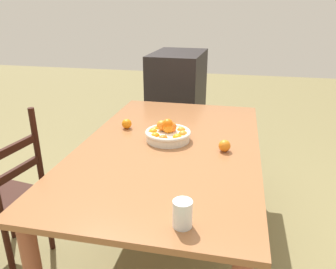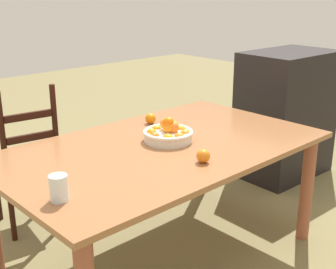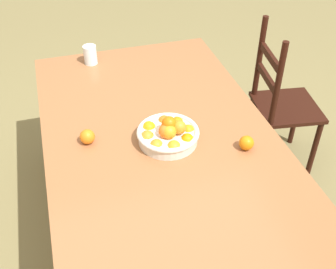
# 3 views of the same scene
# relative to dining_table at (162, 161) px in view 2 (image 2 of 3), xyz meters

# --- Properties ---
(ground_plane) EXTENTS (12.00, 12.00, 0.00)m
(ground_plane) POSITION_rel_dining_table_xyz_m (0.00, 0.00, -0.63)
(ground_plane) COLOR olive
(dining_table) EXTENTS (1.83, 1.09, 0.73)m
(dining_table) POSITION_rel_dining_table_xyz_m (0.00, 0.00, 0.00)
(dining_table) COLOR #955E38
(dining_table) RESTS_ON ground
(chair_near_window) EXTENTS (0.44, 0.44, 0.99)m
(chair_near_window) POSITION_rel_dining_table_xyz_m (-0.39, 0.91, -0.18)
(chair_near_window) COLOR black
(chair_near_window) RESTS_ON ground
(cabinet) EXTENTS (0.81, 0.55, 1.07)m
(cabinet) POSITION_rel_dining_table_xyz_m (1.66, 0.26, -0.10)
(cabinet) COLOR black
(cabinet) RESTS_ON ground
(fruit_bowl) EXTENTS (0.29, 0.29, 0.14)m
(fruit_bowl) POSITION_rel_dining_table_xyz_m (0.07, 0.02, 0.15)
(fruit_bowl) COLOR silver
(fruit_bowl) RESTS_ON dining_table
(orange_loose_0) EXTENTS (0.07, 0.07, 0.07)m
(orange_loose_0) POSITION_rel_dining_table_xyz_m (-0.03, -0.34, 0.13)
(orange_loose_0) COLOR orange
(orange_loose_0) RESTS_ON dining_table
(orange_loose_1) EXTENTS (0.07, 0.07, 0.07)m
(orange_loose_1) POSITION_rel_dining_table_xyz_m (0.22, 0.35, 0.13)
(orange_loose_1) COLOR orange
(orange_loose_1) RESTS_ON dining_table
(drinking_glass) EXTENTS (0.08, 0.08, 0.11)m
(drinking_glass) POSITION_rel_dining_table_xyz_m (-0.78, -0.21, 0.16)
(drinking_glass) COLOR silver
(drinking_glass) RESTS_ON dining_table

